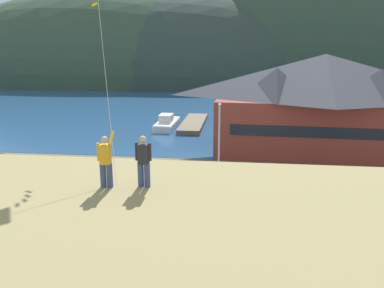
# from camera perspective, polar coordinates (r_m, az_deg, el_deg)

# --- Properties ---
(ground_plane) EXTENTS (600.00, 600.00, 0.00)m
(ground_plane) POSITION_cam_1_polar(r_m,az_deg,el_deg) (24.83, -2.60, -13.88)
(ground_plane) COLOR #66604C
(parking_lot_pad) EXTENTS (40.00, 20.00, 0.10)m
(parking_lot_pad) POSITION_cam_1_polar(r_m,az_deg,el_deg) (29.27, -0.99, -9.24)
(parking_lot_pad) COLOR slate
(parking_lot_pad) RESTS_ON ground
(bay_water) EXTENTS (360.00, 84.00, 0.03)m
(bay_water) POSITION_cam_1_polar(r_m,az_deg,el_deg) (82.52, 4.22, 5.96)
(bay_water) COLOR navy
(bay_water) RESTS_ON ground
(far_hill_west_ridge) EXTENTS (142.34, 73.31, 61.85)m
(far_hill_west_ridge) POSITION_cam_1_polar(r_m,az_deg,el_deg) (144.86, -11.11, 9.23)
(far_hill_west_ridge) COLOR #334733
(far_hill_west_ridge) RESTS_ON ground
(far_hill_east_peak) EXTENTS (126.21, 71.97, 58.88)m
(far_hill_east_peak) POSITION_cam_1_polar(r_m,az_deg,el_deg) (139.03, -1.02, 9.29)
(far_hill_east_peak) COLOR #2D3D33
(far_hill_east_peak) RESTS_ON ground
(far_hill_center_saddle) EXTENTS (98.72, 59.63, 87.57)m
(far_hill_center_saddle) POSITION_cam_1_polar(r_m,az_deg,el_deg) (138.56, 19.87, 8.45)
(far_hill_center_saddle) COLOR #334733
(far_hill_center_saddle) RESTS_ON ground
(harbor_lodge) EXTENTS (24.89, 12.86, 10.88)m
(harbor_lodge) POSITION_cam_1_polar(r_m,az_deg,el_deg) (45.34, 18.63, 5.97)
(harbor_lodge) COLOR brown
(harbor_lodge) RESTS_ON ground
(wharf_dock) EXTENTS (3.20, 13.92, 0.70)m
(wharf_dock) POSITION_cam_1_polar(r_m,az_deg,el_deg) (58.87, 0.23, 3.04)
(wharf_dock) COLOR #70604C
(wharf_dock) RESTS_ON ground
(moored_boat_wharfside) EXTENTS (2.71, 8.10, 2.16)m
(moored_boat_wharfside) POSITION_cam_1_polar(r_m,az_deg,el_deg) (57.05, -3.69, 3.03)
(moored_boat_wharfside) COLOR silver
(moored_boat_wharfside) RESTS_ON ground
(parked_car_mid_row_far) EXTENTS (4.20, 2.06, 1.82)m
(parked_car_mid_row_far) POSITION_cam_1_polar(r_m,az_deg,el_deg) (31.59, -3.85, -5.50)
(parked_car_mid_row_far) COLOR black
(parked_car_mid_row_far) RESTS_ON parking_lot_pad
(parked_car_front_row_red) EXTENTS (4.35, 2.36, 1.82)m
(parked_car_front_row_red) POSITION_cam_1_polar(r_m,az_deg,el_deg) (33.26, -15.02, -4.94)
(parked_car_front_row_red) COLOR #236633
(parked_car_front_row_red) RESTS_ON parking_lot_pad
(parked_car_corner_spot) EXTENTS (4.24, 2.13, 1.82)m
(parked_car_corner_spot) POSITION_cam_1_polar(r_m,az_deg,el_deg) (25.82, -1.44, -10.09)
(parked_car_corner_spot) COLOR #236633
(parked_car_corner_spot) RESTS_ON parking_lot_pad
(parked_car_back_row_left) EXTENTS (4.28, 2.22, 1.82)m
(parked_car_back_row_left) POSITION_cam_1_polar(r_m,az_deg,el_deg) (28.21, -25.56, -9.38)
(parked_car_back_row_left) COLOR slate
(parked_car_back_row_left) RESTS_ON parking_lot_pad
(parked_car_front_row_end) EXTENTS (4.32, 2.29, 1.82)m
(parked_car_front_row_end) POSITION_cam_1_polar(r_m,az_deg,el_deg) (30.32, 21.55, -7.35)
(parked_car_front_row_end) COLOR #9EA3A8
(parked_car_front_row_end) RESTS_ON parking_lot_pad
(parked_car_front_row_silver) EXTENTS (4.28, 2.21, 1.82)m
(parked_car_front_row_silver) POSITION_cam_1_polar(r_m,az_deg,el_deg) (24.86, 15.92, -11.66)
(parked_car_front_row_silver) COLOR silver
(parked_car_front_row_silver) RESTS_ON parking_lot_pad
(parked_car_mid_row_near) EXTENTS (4.30, 2.26, 1.82)m
(parked_car_mid_row_near) POSITION_cam_1_polar(r_m,az_deg,el_deg) (30.40, 7.02, -6.37)
(parked_car_mid_row_near) COLOR silver
(parked_car_mid_row_near) RESTS_ON parking_lot_pad
(parked_car_mid_row_center) EXTENTS (4.35, 2.37, 1.82)m
(parked_car_mid_row_center) POSITION_cam_1_polar(r_m,az_deg,el_deg) (26.21, -12.09, -10.03)
(parked_car_mid_row_center) COLOR #9EA3A8
(parked_car_mid_row_center) RESTS_ON parking_lot_pad
(parking_light_pole) EXTENTS (0.24, 0.78, 6.88)m
(parking_light_pole) POSITION_cam_1_polar(r_m,az_deg,el_deg) (33.09, 3.99, 0.84)
(parking_light_pole) COLOR #ADADB2
(parking_light_pole) RESTS_ON parking_lot_pad
(person_kite_flyer) EXTENTS (0.52, 0.67, 1.86)m
(person_kite_flyer) POSITION_cam_1_polar(r_m,az_deg,el_deg) (13.09, -12.57, -2.24)
(person_kite_flyer) COLOR #384770
(person_kite_flyer) RESTS_ON grassy_hill_foreground
(person_companion) EXTENTS (0.55, 0.40, 1.74)m
(person_companion) POSITION_cam_1_polar(r_m,az_deg,el_deg) (12.92, -7.13, -2.30)
(person_companion) COLOR #384770
(person_companion) RESTS_ON grassy_hill_foreground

